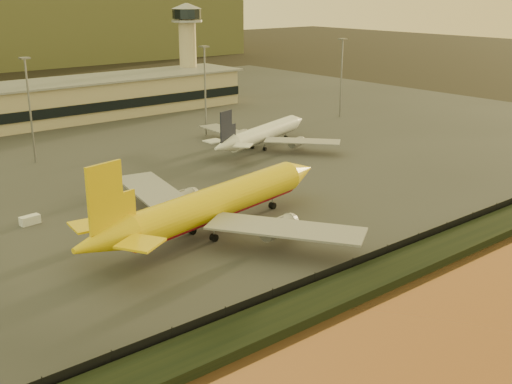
# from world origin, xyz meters

# --- Properties ---
(ground) EXTENTS (900.00, 900.00, 0.00)m
(ground) POSITION_xyz_m (0.00, 0.00, 0.00)
(ground) COLOR black
(ground) RESTS_ON ground
(embankment) EXTENTS (320.00, 7.00, 1.40)m
(embankment) POSITION_xyz_m (0.00, -17.00, 0.70)
(embankment) COLOR black
(embankment) RESTS_ON ground
(tarmac) EXTENTS (320.00, 220.00, 0.20)m
(tarmac) POSITION_xyz_m (0.00, 95.00, 0.10)
(tarmac) COLOR #2D2D2D
(tarmac) RESTS_ON ground
(perimeter_fence) EXTENTS (300.00, 0.05, 2.20)m
(perimeter_fence) POSITION_xyz_m (0.00, -13.00, 1.30)
(perimeter_fence) COLOR black
(perimeter_fence) RESTS_ON tarmac
(control_tower) EXTENTS (11.20, 11.20, 35.50)m
(control_tower) POSITION_xyz_m (70.00, 131.00, 21.66)
(control_tower) COLOR tan
(control_tower) RESTS_ON tarmac
(apron_light_masts) EXTENTS (152.20, 12.20, 25.40)m
(apron_light_masts) POSITION_xyz_m (15.00, 75.00, 15.70)
(apron_light_masts) COLOR slate
(apron_light_masts) RESTS_ON tarmac
(dhl_cargo_jet) EXTENTS (57.89, 55.90, 17.35)m
(dhl_cargo_jet) POSITION_xyz_m (-4.08, 13.62, 5.38)
(dhl_cargo_jet) COLOR yellow
(dhl_cargo_jet) RESTS_ON tarmac
(white_narrowbody_jet) EXTENTS (43.41, 41.20, 12.82)m
(white_narrowbody_jet) POSITION_xyz_m (42.58, 55.49, 4.03)
(white_narrowbody_jet) COLOR silver
(white_narrowbody_jet) RESTS_ON tarmac
(gse_vehicle_yellow) EXTENTS (3.87, 2.39, 1.62)m
(gse_vehicle_yellow) POSITION_xyz_m (23.73, 30.12, 1.01)
(gse_vehicle_yellow) COLOR yellow
(gse_vehicle_yellow) RESTS_ON tarmac
(gse_vehicle_white) EXTENTS (3.69, 1.95, 1.59)m
(gse_vehicle_white) POSITION_xyz_m (-27.48, 38.44, 1.00)
(gse_vehicle_white) COLOR silver
(gse_vehicle_white) RESTS_ON tarmac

